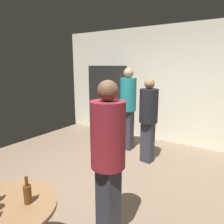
# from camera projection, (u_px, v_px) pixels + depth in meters

# --- Properties ---
(ground_plane) EXTENTS (5.20, 5.20, 0.10)m
(ground_plane) POSITION_uv_depth(u_px,v_px,m) (87.00, 189.00, 3.30)
(ground_plane) COLOR #7A6651
(wall_back) EXTENTS (5.32, 0.06, 2.70)m
(wall_back) POSITION_uv_depth(u_px,v_px,m) (157.00, 85.00, 5.14)
(wall_back) COLOR silver
(wall_back) RESTS_ON ground_plane
(refrigerator) EXTENTS (0.70, 0.68, 1.80)m
(refrigerator) POSITION_uv_depth(u_px,v_px,m) (108.00, 102.00, 5.49)
(refrigerator) COLOR black
(refrigerator) RESTS_ON ground_plane
(foreground_table) EXTENTS (0.80, 0.80, 0.73)m
(foreground_table) POSITION_uv_depth(u_px,v_px,m) (6.00, 218.00, 1.69)
(foreground_table) COLOR olive
(foreground_table) RESTS_ON ground_plane
(beer_bottle_brown) EXTENTS (0.06, 0.06, 0.23)m
(beer_bottle_brown) POSITION_uv_depth(u_px,v_px,m) (28.00, 193.00, 1.69)
(beer_bottle_brown) COLOR #593314
(beer_bottle_brown) RESTS_ON foreground_table
(person_in_maroon_shirt) EXTENTS (0.42, 0.42, 1.68)m
(person_in_maroon_shirt) POSITION_uv_depth(u_px,v_px,m) (108.00, 152.00, 2.09)
(person_in_maroon_shirt) COLOR #2D2D38
(person_in_maroon_shirt) RESTS_ON ground_plane
(person_in_teal_shirt) EXTENTS (0.36, 0.36, 1.76)m
(person_in_teal_shirt) POSITION_uv_depth(u_px,v_px,m) (128.00, 103.00, 4.53)
(person_in_teal_shirt) COLOR #2D2D38
(person_in_teal_shirt) RESTS_ON ground_plane
(person_in_black_shirt) EXTENTS (0.38, 0.38, 1.58)m
(person_in_black_shirt) POSITION_uv_depth(u_px,v_px,m) (148.00, 115.00, 3.95)
(person_in_black_shirt) COLOR #2D2D38
(person_in_black_shirt) RESTS_ON ground_plane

